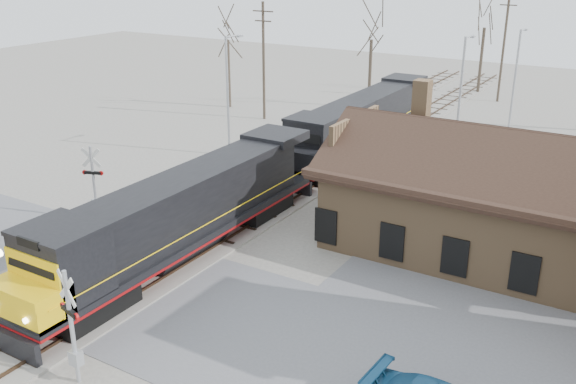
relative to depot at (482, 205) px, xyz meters
The scene contains 17 objects.
ground 17.14m from the depot, 134.97° to the right, with size 140.00×140.00×0.00m, color #A29D92.
road 17.13m from the depot, 134.97° to the right, with size 60.00×9.00×0.03m, color slate.
track_main 12.58m from the depot, 165.97° to the left, with size 3.40×90.00×0.24m.
track_siding 16.92m from the depot, 169.70° to the left, with size 3.40×90.00×0.24m.
depot is the anchor object (origin of this frame).
locomotive_lead 14.88m from the depot, 143.68° to the right, with size 2.92×19.57×4.34m.
locomotive_trailing 16.30m from the depot, 137.37° to the left, with size 2.92×19.57×4.11m.
crossbuck_near 19.85m from the depot, 116.67° to the right, with size 1.22×0.39×4.34m.
crossbuck_far 20.46m from the depot, 159.35° to the right, with size 1.16×0.52×4.27m.
streetlight_a 21.18m from the depot, 161.90° to the left, with size 0.25×2.04×8.55m.
streetlight_b 14.26m from the depot, 112.11° to the left, with size 0.25×2.04×8.77m.
streetlight_c 21.86m from the depot, 99.52° to the left, with size 0.25×2.04×8.51m.
utility_pole_a 29.11m from the depot, 144.85° to the left, with size 2.00×0.24×10.05m.
utility_pole_b 35.47m from the depot, 102.64° to the left, with size 2.00×0.24×10.81m.
tree_a 34.97m from the depot, 147.06° to the left, with size 4.20×4.20×10.30m.
tree_b 31.42m from the depot, 124.60° to the left, with size 4.23×4.23×10.37m.
tree_c 39.37m from the depot, 105.69° to the left, with size 4.45×4.45×10.91m.
Camera 1 is at (18.93, -17.82, 14.11)m, focal length 40.00 mm.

